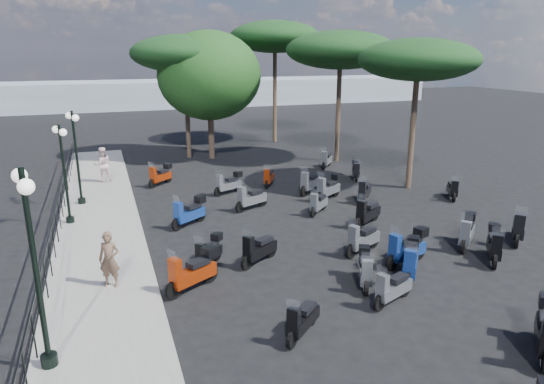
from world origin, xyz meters
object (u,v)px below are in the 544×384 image
object	(u,v)px
scooter_4	(189,213)
scooter_27	(356,171)
scooter_8	(365,270)
lamp_post_0	(34,258)
broadleaf_tree	(209,76)
pine_1	(340,50)
scooter_18	(467,232)
pine_0	(275,37)
scooter_22	(310,183)
lamp_post_1	(64,168)
scooter_5	(160,176)
scooter_16	(318,204)
scooter_20	(367,213)
scooter_1	(193,272)
lamp_post_2	(76,152)
scooter_2	(258,250)
scooter_19	(407,248)
pine_3	(418,60)
woman	(109,259)
scooter_0	(302,321)
scooter_21	(364,191)
scooter_24	(519,228)
scooter_25	(494,245)
scooter_15	(328,188)
scooter_14	(362,240)
scooter_28	(326,160)
scooter_11	(269,178)
scooter_9	(251,199)
pine_2	(184,54)
scooter_7	(392,289)
scooter_3	(209,253)
scooter_10	(229,184)
scooter_13	(411,262)
pedestrian_far	(102,165)
scooter_26	(452,190)

from	to	relation	value
scooter_4	scooter_27	distance (m)	10.13
scooter_4	scooter_8	bearing A→B (deg)	175.20
lamp_post_0	broadleaf_tree	xyz separation A→B (m)	(7.74, 19.31, 2.43)
broadleaf_tree	pine_1	world-z (taller)	broadleaf_tree
scooter_18	pine_0	world-z (taller)	pine_0
scooter_22	pine_0	xyz separation A→B (m)	(2.99, 13.11, 6.80)
lamp_post_1	scooter_5	size ratio (longest dim) A/B	2.85
scooter_16	scooter_20	distance (m)	2.21
scooter_1	pine_1	size ratio (longest dim) A/B	0.22
scooter_18	scooter_4	bearing A→B (deg)	16.07
lamp_post_2	scooter_2	world-z (taller)	lamp_post_2
scooter_8	scooter_19	xyz separation A→B (m)	(1.91, 0.79, 0.06)
lamp_post_1	pine_3	size ratio (longest dim) A/B	0.53
scooter_22	woman	bearing A→B (deg)	88.50
scooter_0	scooter_21	xyz separation A→B (m)	(6.68, 8.80, 0.04)
scooter_24	broadleaf_tree	bearing A→B (deg)	-20.78
scooter_25	pine_0	xyz separation A→B (m)	(0.60, 21.99, 6.78)
woman	scooter_15	size ratio (longest dim) A/B	1.00
scooter_14	broadleaf_tree	world-z (taller)	broadleaf_tree
woman	scooter_0	distance (m)	5.60
scooter_28	scooter_11	bearing A→B (deg)	70.78
scooter_9	pine_0	bearing A→B (deg)	-47.80
lamp_post_1	pine_0	bearing A→B (deg)	26.74
pine_2	broadleaf_tree	bearing A→B (deg)	-28.56
lamp_post_1	scooter_8	world-z (taller)	lamp_post_1
scooter_7	pine_2	xyz separation A→B (m)	(-1.74, 19.94, 5.79)
scooter_1	scooter_3	bearing A→B (deg)	-58.90
scooter_27	scooter_11	bearing A→B (deg)	20.92
scooter_16	scooter_2	bearing A→B (deg)	92.70
scooter_5	scooter_24	distance (m)	15.83
scooter_10	broadleaf_tree	world-z (taller)	broadleaf_tree
scooter_9	scooter_13	size ratio (longest dim) A/B	1.08
lamp_post_0	pedestrian_far	size ratio (longest dim) A/B	2.43
scooter_25	scooter_4	bearing A→B (deg)	2.38
scooter_5	scooter_24	bearing A→B (deg)	179.73
scooter_10	scooter_25	xyz separation A→B (m)	(5.97, -10.05, 0.04)
pine_1	pine_2	distance (m)	9.10
scooter_15	scooter_26	bearing A→B (deg)	-139.62
pedestrian_far	scooter_24	xyz separation A→B (m)	(13.37, -12.70, -0.50)
scooter_7	pine_3	world-z (taller)	pine_3
scooter_14	pine_2	distance (m)	17.91
scooter_24	pine_0	world-z (taller)	pine_0
pedestrian_far	scooter_14	xyz separation A→B (m)	(7.79, -11.78, -0.54)
scooter_18	scooter_15	bearing A→B (deg)	-25.24
scooter_13	scooter_20	distance (m)	4.52
lamp_post_2	scooter_20	xyz separation A→B (m)	(10.26, -6.06, -1.90)
scooter_13	scooter_19	size ratio (longest dim) A/B	0.85
woman	scooter_26	xyz separation A→B (m)	(14.65, 4.01, -0.52)
scooter_2	scooter_7	size ratio (longest dim) A/B	0.98
scooter_1	scooter_8	xyz separation A→B (m)	(4.61, -1.33, -0.07)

